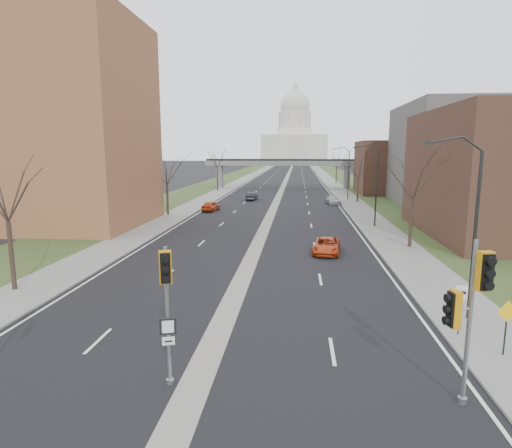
% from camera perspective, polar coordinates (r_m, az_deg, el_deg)
% --- Properties ---
extents(ground, '(700.00, 700.00, 0.00)m').
position_cam_1_polar(ground, '(17.06, -7.27, -18.77)').
color(ground, black).
rests_on(ground, ground).
extents(road_surface, '(20.00, 600.00, 0.01)m').
position_cam_1_polar(road_surface, '(164.83, 4.46, 6.84)').
color(road_surface, black).
rests_on(road_surface, ground).
extents(median_strip, '(1.20, 600.00, 0.02)m').
position_cam_1_polar(median_strip, '(164.83, 4.46, 6.84)').
color(median_strip, gray).
rests_on(median_strip, ground).
extents(sidewalk_right, '(4.00, 600.00, 0.12)m').
position_cam_1_polar(sidewalk_right, '(165.01, 8.66, 6.78)').
color(sidewalk_right, gray).
rests_on(sidewalk_right, ground).
extents(sidewalk_left, '(4.00, 600.00, 0.12)m').
position_cam_1_polar(sidewalk_left, '(165.52, 0.27, 6.90)').
color(sidewalk_left, gray).
rests_on(sidewalk_left, ground).
extents(grass_verge_right, '(8.00, 600.00, 0.10)m').
position_cam_1_polar(grass_verge_right, '(165.43, 10.74, 6.73)').
color(grass_verge_right, '#2F431F').
rests_on(grass_verge_right, ground).
extents(grass_verge_left, '(8.00, 600.00, 0.10)m').
position_cam_1_polar(grass_verge_left, '(166.19, -1.80, 6.90)').
color(grass_verge_left, '#2F431F').
rests_on(grass_verge_left, ground).
extents(apartment_building, '(25.00, 16.00, 22.00)m').
position_cam_1_polar(apartment_building, '(53.55, -28.43, 11.64)').
color(apartment_building, brown).
rests_on(apartment_building, ground).
extents(commercial_block_mid, '(18.00, 22.00, 15.00)m').
position_cam_1_polar(commercial_block_mid, '(70.96, 26.13, 8.22)').
color(commercial_block_mid, '#54524D').
rests_on(commercial_block_mid, ground).
extents(commercial_block_far, '(14.00, 14.00, 10.00)m').
position_cam_1_polar(commercial_block_far, '(86.65, 18.12, 7.16)').
color(commercial_block_far, '#492F22').
rests_on(commercial_block_far, ground).
extents(pedestrian_bridge, '(34.00, 3.00, 6.45)m').
position_cam_1_polar(pedestrian_bridge, '(94.72, 3.56, 7.70)').
color(pedestrian_bridge, slate).
rests_on(pedestrian_bridge, ground).
extents(capitol, '(48.00, 42.00, 55.75)m').
position_cam_1_polar(capitol, '(334.78, 5.15, 11.45)').
color(capitol, beige).
rests_on(capitol, ground).
extents(streetlight_near, '(2.61, 0.20, 8.70)m').
position_cam_1_polar(streetlight_near, '(21.95, 25.73, 5.72)').
color(streetlight_near, black).
rests_on(streetlight_near, sidewalk_right).
extents(streetlight_mid, '(2.61, 0.20, 8.70)m').
position_cam_1_polar(streetlight_mid, '(47.21, 14.92, 7.96)').
color(streetlight_mid, black).
rests_on(streetlight_mid, sidewalk_right).
extents(streetlight_far, '(2.61, 0.20, 8.70)m').
position_cam_1_polar(streetlight_far, '(72.99, 11.67, 8.58)').
color(streetlight_far, black).
rests_on(streetlight_far, sidewalk_right).
extents(tree_left_a, '(7.20, 7.20, 9.40)m').
position_cam_1_polar(tree_left_a, '(28.02, -30.58, 5.33)').
color(tree_left_a, '#382B21').
rests_on(tree_left_a, sidewalk_left).
extents(tree_left_b, '(6.75, 6.75, 8.81)m').
position_cam_1_polar(tree_left_b, '(55.16, -11.86, 7.53)').
color(tree_left_b, '#382B21').
rests_on(tree_left_b, sidewalk_left).
extents(tree_left_c, '(7.65, 7.65, 9.99)m').
position_cam_1_polar(tree_left_c, '(88.16, -5.20, 8.96)').
color(tree_left_c, '#382B21').
rests_on(tree_left_c, sidewalk_left).
extents(tree_right_a, '(7.20, 7.20, 9.40)m').
position_cam_1_polar(tree_right_a, '(37.84, 20.34, 6.86)').
color(tree_right_a, '#382B21').
rests_on(tree_right_a, sidewalk_right).
extents(tree_right_b, '(6.30, 6.30, 8.22)m').
position_cam_1_polar(tree_right_b, '(70.28, 13.53, 7.56)').
color(tree_right_b, '#382B21').
rests_on(tree_right_b, sidewalk_right).
extents(tree_right_c, '(7.65, 7.65, 9.99)m').
position_cam_1_polar(tree_right_c, '(110.01, 10.73, 8.97)').
color(tree_right_c, '#382B21').
rests_on(tree_right_c, sidewalk_right).
extents(signal_pole_median, '(0.66, 0.83, 4.96)m').
position_cam_1_polar(signal_pole_median, '(14.71, -11.84, -8.96)').
color(signal_pole_median, gray).
rests_on(signal_pole_median, ground).
extents(signal_pole_right, '(1.12, 0.92, 5.44)m').
position_cam_1_polar(signal_pole_right, '(14.84, 26.52, -9.20)').
color(signal_pole_right, gray).
rests_on(signal_pole_right, ground).
extents(speed_limit_sign, '(0.48, 0.13, 2.26)m').
position_cam_1_polar(speed_limit_sign, '(20.89, 25.62, -9.23)').
color(speed_limit_sign, black).
rests_on(speed_limit_sign, sidewalk_right).
extents(warning_sign, '(0.86, 0.26, 2.26)m').
position_cam_1_polar(warning_sign, '(19.80, 30.42, -10.95)').
color(warning_sign, black).
rests_on(warning_sign, sidewalk_right).
extents(car_left_near, '(2.13, 4.27, 1.40)m').
position_cam_1_polar(car_left_near, '(59.02, -6.04, 2.42)').
color(car_left_near, '#B13714').
rests_on(car_left_near, ground).
extents(car_left_far, '(1.72, 4.04, 1.30)m').
position_cam_1_polar(car_left_far, '(71.63, -0.56, 3.71)').
color(car_left_far, black).
rests_on(car_left_far, ground).
extents(car_right_near, '(2.61, 4.68, 1.24)m').
position_cam_1_polar(car_right_near, '(34.86, 9.39, -2.85)').
color(car_right_near, '#BD3A14').
rests_on(car_right_near, ground).
extents(car_right_mid, '(2.32, 4.57, 1.27)m').
position_cam_1_polar(car_right_mid, '(67.14, 10.25, 3.14)').
color(car_right_mid, gray).
rests_on(car_right_mid, ground).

